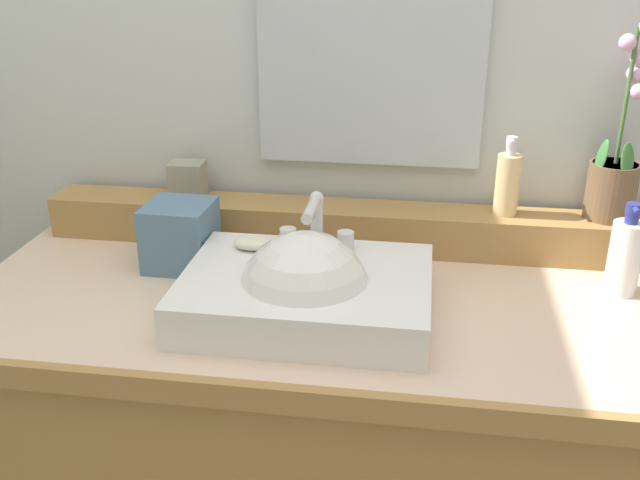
{
  "coord_description": "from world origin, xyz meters",
  "views": [
    {
      "loc": [
        0.17,
        -1.19,
        1.51
      ],
      "look_at": [
        -0.01,
        -0.02,
        1.01
      ],
      "focal_mm": 40.2,
      "sensor_mm": 36.0,
      "label": 1
    }
  ],
  "objects_px": {
    "potted_plant": "(615,172)",
    "tissue_box": "(180,235)",
    "trinket_box": "(188,179)",
    "lotion_bottle": "(625,256)",
    "sink_basin": "(306,294)",
    "soap_dispenser": "(508,182)",
    "soap_bar": "(252,243)"
  },
  "relations": [
    {
      "from": "potted_plant",
      "to": "tissue_box",
      "type": "height_order",
      "value": "potted_plant"
    },
    {
      "from": "soap_bar",
      "to": "trinket_box",
      "type": "distance_m",
      "value": 0.32
    },
    {
      "from": "sink_basin",
      "to": "potted_plant",
      "type": "distance_m",
      "value": 0.68
    },
    {
      "from": "soap_bar",
      "to": "lotion_bottle",
      "type": "relative_size",
      "value": 0.39
    },
    {
      "from": "sink_basin",
      "to": "soap_dispenser",
      "type": "bearing_deg",
      "value": 42.42
    },
    {
      "from": "soap_dispenser",
      "to": "tissue_box",
      "type": "distance_m",
      "value": 0.68
    },
    {
      "from": "sink_basin",
      "to": "soap_bar",
      "type": "bearing_deg",
      "value": 140.3
    },
    {
      "from": "sink_basin",
      "to": "trinket_box",
      "type": "relative_size",
      "value": 5.56
    },
    {
      "from": "lotion_bottle",
      "to": "tissue_box",
      "type": "xyz_separation_m",
      "value": [
        -0.86,
        -0.01,
        -0.01
      ]
    },
    {
      "from": "trinket_box",
      "to": "sink_basin",
      "type": "bearing_deg",
      "value": -49.6
    },
    {
      "from": "soap_dispenser",
      "to": "trinket_box",
      "type": "height_order",
      "value": "soap_dispenser"
    },
    {
      "from": "sink_basin",
      "to": "soap_bar",
      "type": "relative_size",
      "value": 6.22
    },
    {
      "from": "lotion_bottle",
      "to": "sink_basin",
      "type": "bearing_deg",
      "value": -162.71
    },
    {
      "from": "trinket_box",
      "to": "tissue_box",
      "type": "distance_m",
      "value": 0.18
    },
    {
      "from": "sink_basin",
      "to": "tissue_box",
      "type": "xyz_separation_m",
      "value": [
        -0.29,
        0.17,
        0.03
      ]
    },
    {
      "from": "sink_basin",
      "to": "lotion_bottle",
      "type": "xyz_separation_m",
      "value": [
        0.57,
        0.18,
        0.03
      ]
    },
    {
      "from": "soap_dispenser",
      "to": "lotion_bottle",
      "type": "xyz_separation_m",
      "value": [
        0.21,
        -0.15,
        -0.08
      ]
    },
    {
      "from": "soap_dispenser",
      "to": "lotion_bottle",
      "type": "relative_size",
      "value": 0.92
    },
    {
      "from": "lotion_bottle",
      "to": "potted_plant",
      "type": "bearing_deg",
      "value": 89.94
    },
    {
      "from": "sink_basin",
      "to": "soap_dispenser",
      "type": "relative_size",
      "value": 2.65
    },
    {
      "from": "soap_bar",
      "to": "trinket_box",
      "type": "height_order",
      "value": "trinket_box"
    },
    {
      "from": "soap_bar",
      "to": "potted_plant",
      "type": "bearing_deg",
      "value": 19.37
    },
    {
      "from": "tissue_box",
      "to": "potted_plant",
      "type": "bearing_deg",
      "value": 11.33
    },
    {
      "from": "soap_dispenser",
      "to": "lotion_bottle",
      "type": "bearing_deg",
      "value": -36.62
    },
    {
      "from": "potted_plant",
      "to": "lotion_bottle",
      "type": "bearing_deg",
      "value": -90.06
    },
    {
      "from": "lotion_bottle",
      "to": "soap_bar",
      "type": "bearing_deg",
      "value": -173.5
    },
    {
      "from": "soap_bar",
      "to": "potted_plant",
      "type": "height_order",
      "value": "potted_plant"
    },
    {
      "from": "soap_bar",
      "to": "trinket_box",
      "type": "relative_size",
      "value": 0.89
    },
    {
      "from": "lotion_bottle",
      "to": "trinket_box",
      "type": "bearing_deg",
      "value": 169.86
    },
    {
      "from": "tissue_box",
      "to": "trinket_box",
      "type": "bearing_deg",
      "value": 102.01
    },
    {
      "from": "trinket_box",
      "to": "lotion_bottle",
      "type": "distance_m",
      "value": 0.91
    },
    {
      "from": "soap_dispenser",
      "to": "trinket_box",
      "type": "distance_m",
      "value": 0.69
    }
  ]
}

